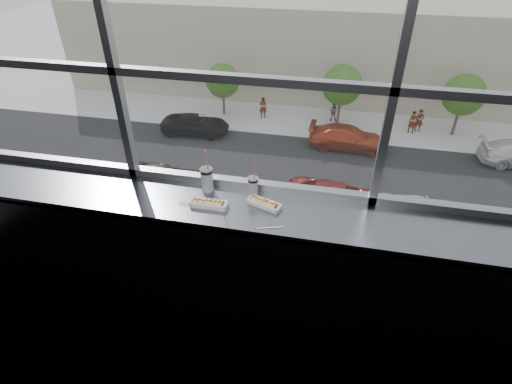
% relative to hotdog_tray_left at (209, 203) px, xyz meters
% --- Properties ---
extents(wall_back_lower, '(6.00, 0.00, 6.00)m').
position_rel_hotdog_tray_left_xyz_m(wall_back_lower, '(0.22, 0.33, -0.58)').
color(wall_back_lower, black).
rests_on(wall_back_lower, ground).
extents(window_glass, '(6.00, 0.00, 6.00)m').
position_rel_hotdog_tray_left_xyz_m(window_glass, '(0.22, 0.35, 1.17)').
color(window_glass, silver).
rests_on(window_glass, ground).
extents(window_mullions, '(6.00, 0.08, 2.40)m').
position_rel_hotdog_tray_left_xyz_m(window_mullions, '(0.22, 0.33, 1.17)').
color(window_mullions, gray).
rests_on(window_mullions, ground).
extents(counter, '(6.00, 0.55, 0.06)m').
position_rel_hotdog_tray_left_xyz_m(counter, '(0.22, 0.05, -0.06)').
color(counter, slate).
rests_on(counter, ground).
extents(counter_fascia, '(6.00, 0.04, 1.04)m').
position_rel_hotdog_tray_left_xyz_m(counter_fascia, '(0.22, -0.20, -0.58)').
color(counter_fascia, slate).
rests_on(counter_fascia, ground).
extents(hotdog_tray_left, '(0.28, 0.09, 0.07)m').
position_rel_hotdog_tray_left_xyz_m(hotdog_tray_left, '(0.00, 0.00, 0.00)').
color(hotdog_tray_left, white).
rests_on(hotdog_tray_left, counter).
extents(hotdog_tray_right, '(0.28, 0.17, 0.07)m').
position_rel_hotdog_tray_left_xyz_m(hotdog_tray_right, '(0.41, 0.09, -0.00)').
color(hotdog_tray_right, white).
rests_on(hotdog_tray_right, counter).
extents(soda_cup_left, '(0.10, 0.10, 0.38)m').
position_rel_hotdog_tray_left_xyz_m(soda_cup_left, '(-0.08, 0.21, 0.08)').
color(soda_cup_left, white).
rests_on(soda_cup_left, counter).
extents(soda_cup_right, '(0.09, 0.09, 0.32)m').
position_rel_hotdog_tray_left_xyz_m(soda_cup_right, '(0.30, 0.21, 0.07)').
color(soda_cup_right, white).
rests_on(soda_cup_right, counter).
extents(loose_straw, '(0.19, 0.06, 0.01)m').
position_rel_hotdog_tray_left_xyz_m(loose_straw, '(0.51, -0.16, -0.02)').
color(loose_straw, white).
rests_on(loose_straw, counter).
extents(wrapper, '(0.10, 0.07, 0.02)m').
position_rel_hotdog_tray_left_xyz_m(wrapper, '(-0.20, 0.00, -0.02)').
color(wrapper, silver).
rests_on(wrapper, counter).
extents(plaza_ground, '(120.00, 120.00, 0.00)m').
position_rel_hotdog_tray_left_xyz_m(plaza_ground, '(0.22, 43.83, -12.13)').
color(plaza_ground, silver).
rests_on(plaza_ground, ground).
extents(plaza_near, '(50.00, 14.00, 0.04)m').
position_rel_hotdog_tray_left_xyz_m(plaza_near, '(0.22, 7.33, -12.11)').
color(plaza_near, silver).
rests_on(plaza_near, plaza_ground).
extents(street_asphalt, '(80.00, 10.00, 0.06)m').
position_rel_hotdog_tray_left_xyz_m(street_asphalt, '(0.22, 20.33, -12.10)').
color(street_asphalt, black).
rests_on(street_asphalt, plaza_ground).
extents(far_sidewalk, '(80.00, 6.00, 0.04)m').
position_rel_hotdog_tray_left_xyz_m(far_sidewalk, '(0.22, 28.33, -12.11)').
color(far_sidewalk, silver).
rests_on(far_sidewalk, plaza_ground).
extents(far_building, '(50.00, 14.00, 8.00)m').
position_rel_hotdog_tray_left_xyz_m(far_building, '(0.22, 38.33, -8.13)').
color(far_building, tan).
rests_on(far_building, plaza_ground).
extents(car_far_b, '(2.91, 6.59, 2.17)m').
position_rel_hotdog_tray_left_xyz_m(car_far_b, '(1.94, 24.33, -10.98)').
color(car_far_b, '#B63115').
rests_on(car_far_b, street_asphalt).
extents(car_far_a, '(2.71, 5.87, 1.92)m').
position_rel_hotdog_tray_left_xyz_m(car_far_a, '(-9.62, 24.33, -11.11)').
color(car_far_a, black).
rests_on(car_far_a, street_asphalt).
extents(car_near_b, '(2.77, 6.34, 2.09)m').
position_rel_hotdog_tray_left_xyz_m(car_near_b, '(-8.77, 16.33, -11.02)').
color(car_near_b, black).
rests_on(car_near_b, street_asphalt).
extents(car_near_c, '(3.43, 6.99, 2.25)m').
position_rel_hotdog_tray_left_xyz_m(car_near_c, '(1.58, 16.33, -10.94)').
color(car_near_c, maroon).
rests_on(car_near_c, street_asphalt).
extents(car_near_d, '(2.61, 5.79, 1.90)m').
position_rel_hotdog_tray_left_xyz_m(car_near_d, '(5.95, 16.33, -11.12)').
color(car_near_d, silver).
rests_on(car_near_d, street_asphalt).
extents(pedestrian_d, '(0.93, 0.69, 2.08)m').
position_rel_hotdog_tray_left_xyz_m(pedestrian_d, '(7.31, 28.42, -11.05)').
color(pedestrian_d, '#66605B').
rests_on(pedestrian_d, far_sidewalk).
extents(pedestrian_b, '(0.86, 0.64, 1.92)m').
position_rel_hotdog_tray_left_xyz_m(pedestrian_b, '(0.61, 29.00, -11.13)').
color(pedestrian_b, '#66605B').
rests_on(pedestrian_b, far_sidewalk).
extents(pedestrian_a, '(0.96, 0.72, 2.15)m').
position_rel_hotdog_tray_left_xyz_m(pedestrian_a, '(-5.11, 28.33, -11.01)').
color(pedestrian_a, '#66605B').
rests_on(pedestrian_a, far_sidewalk).
extents(pedestrian_c, '(0.93, 0.70, 2.10)m').
position_rel_hotdog_tray_left_xyz_m(pedestrian_c, '(6.75, 27.97, -11.04)').
color(pedestrian_c, '#66605B').
rests_on(pedestrian_c, far_sidewalk).
extents(tree_left, '(2.77, 2.77, 4.33)m').
position_rel_hotdog_tray_left_xyz_m(tree_left, '(-8.49, 28.33, -9.19)').
color(tree_left, '#47382B').
rests_on(tree_left, far_sidewalk).
extents(tree_center, '(3.11, 3.11, 4.86)m').
position_rel_hotdog_tray_left_xyz_m(tree_center, '(1.07, 28.33, -8.83)').
color(tree_center, '#47382B').
rests_on(tree_center, far_sidewalk).
extents(tree_right, '(3.03, 3.03, 4.74)m').
position_rel_hotdog_tray_left_xyz_m(tree_right, '(9.88, 28.33, -8.91)').
color(tree_right, '#47382B').
rests_on(tree_right, far_sidewalk).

